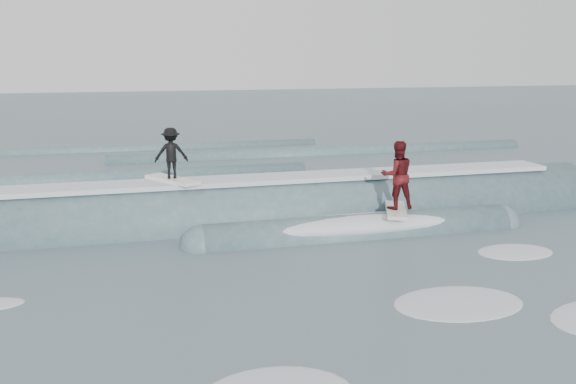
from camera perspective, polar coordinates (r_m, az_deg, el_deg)
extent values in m
plane|color=#40575E|center=(14.71, 4.83, -7.88)|extent=(160.00, 160.00, 0.00)
cylinder|color=#395A60|center=(19.87, -0.76, -2.52)|extent=(20.81, 2.51, 2.51)
sphere|color=#395A60|center=(24.56, 23.45, -0.70)|extent=(2.51, 2.51, 2.51)
cylinder|color=#395A60|center=(18.39, 6.42, -3.80)|extent=(9.00, 1.21, 1.21)
sphere|color=#395A60|center=(17.29, -7.63, -4.87)|extent=(1.21, 1.21, 1.21)
sphere|color=#395A60|center=(20.45, 18.24, -2.72)|extent=(1.21, 1.21, 1.21)
cube|color=silver|center=(19.58, -0.77, 1.23)|extent=(18.00, 1.30, 0.14)
ellipsoid|color=silver|center=(18.31, 6.44, -2.90)|extent=(7.60, 1.30, 0.60)
cube|color=white|center=(19.02, -10.26, 1.08)|extent=(1.51, 2.00, 0.10)
imported|color=black|center=(18.89, -10.35, 3.43)|extent=(0.99, 0.61, 1.47)
cube|color=silver|center=(18.65, 9.58, -1.60)|extent=(1.25, 2.06, 0.10)
imported|color=#490D10|center=(18.43, 9.69, 1.50)|extent=(1.01, 0.82, 1.95)
ellipsoid|color=silver|center=(17.73, 19.53, -5.05)|extent=(2.13, 1.45, 0.10)
ellipsoid|color=silver|center=(13.87, 14.90, -9.53)|extent=(3.08, 2.10, 0.10)
cylinder|color=#395A60|center=(27.58, -21.09, 0.81)|extent=(22.00, 0.70, 0.70)
cylinder|color=#395A60|center=(33.09, 3.48, 3.36)|extent=(22.00, 0.80, 0.80)
cylinder|color=#395A60|center=(35.32, -14.99, 3.53)|extent=(22.00, 0.60, 0.60)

